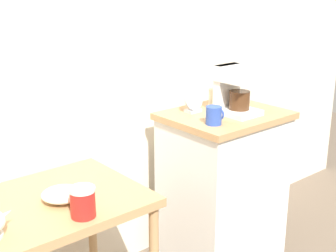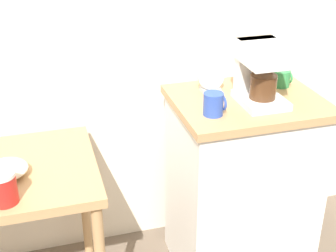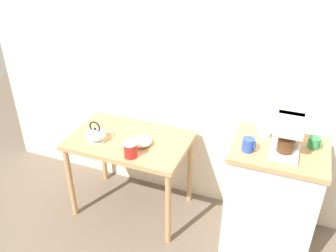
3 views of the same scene
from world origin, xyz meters
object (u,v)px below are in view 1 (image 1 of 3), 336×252
at_px(coffee_maker, 235,88).
at_px(mug_small_cream, 215,97).
at_px(canister_enamel, 83,202).
at_px(bowl_stoneware, 62,194).
at_px(mug_blue, 214,115).
at_px(mug_tall_green, 238,97).
at_px(table_clock, 193,102).

height_order(coffee_maker, mug_small_cream, coffee_maker).
relative_size(canister_enamel, coffee_maker, 0.47).
xyz_separation_m(bowl_stoneware, mug_small_cream, (1.10, 0.19, 0.21)).
xyz_separation_m(bowl_stoneware, canister_enamel, (-0.00, -0.17, 0.03)).
relative_size(bowl_stoneware, mug_small_cream, 1.76).
height_order(mug_small_cream, mug_blue, mug_small_cream).
xyz_separation_m(bowl_stoneware, mug_blue, (0.82, -0.07, 0.20)).
bearing_deg(coffee_maker, mug_small_cream, 77.21).
bearing_deg(mug_small_cream, mug_tall_green, -23.42).
relative_size(canister_enamel, mug_blue, 1.33).
height_order(canister_enamel, mug_blue, mug_blue).
xyz_separation_m(bowl_stoneware, mug_tall_green, (1.23, 0.13, 0.20)).
bearing_deg(bowl_stoneware, canister_enamel, -90.77).
xyz_separation_m(mug_blue, table_clock, (0.07, 0.23, 0.01)).
xyz_separation_m(coffee_maker, mug_tall_green, (0.18, 0.13, -0.10)).
bearing_deg(canister_enamel, mug_tall_green, 13.99).
xyz_separation_m(mug_tall_green, table_clock, (-0.33, 0.03, 0.02)).
xyz_separation_m(canister_enamel, mug_blue, (0.83, 0.11, 0.17)).
distance_m(bowl_stoneware, canister_enamel, 0.18).
xyz_separation_m(mug_small_cream, table_clock, (-0.20, -0.03, 0.01)).
height_order(bowl_stoneware, mug_tall_green, mug_tall_green).
xyz_separation_m(coffee_maker, mug_blue, (-0.23, -0.07, -0.10)).
bearing_deg(mug_blue, mug_small_cream, 43.47).
xyz_separation_m(canister_enamel, mug_tall_green, (1.23, 0.31, 0.16)).
bearing_deg(table_clock, mug_small_cream, 7.58).
bearing_deg(mug_tall_green, bowl_stoneware, -173.87).
distance_m(mug_small_cream, mug_tall_green, 0.15).
xyz_separation_m(canister_enamel, table_clock, (0.90, 0.34, 0.18)).
distance_m(coffee_maker, mug_tall_green, 0.24).
height_order(mug_blue, table_clock, table_clock).
height_order(bowl_stoneware, coffee_maker, coffee_maker).
distance_m(bowl_stoneware, mug_small_cream, 1.13).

